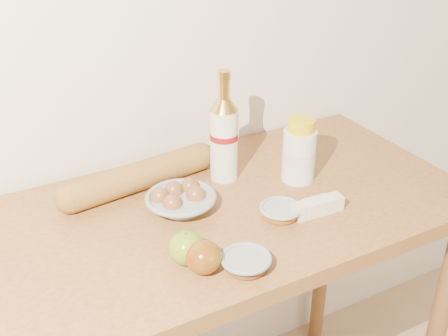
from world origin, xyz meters
The scene contains 11 objects.
back_wall centered at (0.00, 1.51, 1.30)m, with size 3.50×0.02×2.60m, color silver.
table centered at (0.00, 1.18, 0.78)m, with size 1.20×0.60×0.90m.
bourbon_bottle centered at (0.08, 1.30, 1.02)m, with size 0.07×0.07×0.28m.
cream_bottle centered at (0.24, 1.20, 0.98)m, with size 0.09×0.09×0.16m.
egg_bowl centered at (-0.08, 1.22, 0.92)m, with size 0.18×0.18×0.06m.
baguette centered at (-0.13, 1.35, 0.94)m, with size 0.43×0.12×0.07m.
apple_yellowgreen centered at (-0.15, 1.03, 0.93)m, with size 0.09×0.09×0.07m.
apple_redgreen_front centered at (-0.13, 0.99, 0.93)m, with size 0.09×0.09×0.07m.
sugar_bowl centered at (-0.06, 0.96, 0.92)m, with size 0.13×0.13×0.03m.
syrup_bowl centered at (0.11, 1.08, 0.91)m, with size 0.13×0.13×0.03m.
butter_stick centered at (0.19, 1.05, 0.92)m, with size 0.12×0.04×0.04m.
Camera 1 is at (-0.51, 0.21, 1.61)m, focal length 45.00 mm.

